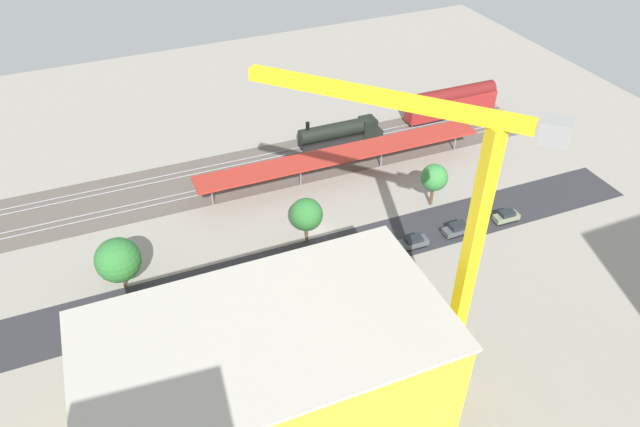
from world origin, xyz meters
The scene contains 21 objects.
ground_plane centered at (0.00, 0.00, 0.00)m, with size 160.17×160.17×0.00m, color gray.
rail_bed centered at (0.00, -20.31, 0.00)m, with size 100.10×14.38×0.01m, color #5B544C.
street_asphalt centered at (0.00, 5.25, 0.00)m, with size 100.10×9.00×0.01m, color #2D2D33.
track_rails centered at (0.00, -20.31, 0.18)m, with size 100.08×10.12×0.12m.
platform_canopy_near centered at (-9.67, -12.81, 4.36)m, with size 50.17×6.07×4.59m.
locomotive centered at (-14.59, -23.49, 1.89)m, with size 16.45×3.29×5.26m.
passenger_coach centered at (-38.52, -23.49, 3.29)m, with size 19.31×3.38×6.24m.
parked_car_0 centered at (-27.75, 8.63, 0.81)m, with size 4.12×1.90×1.82m.
parked_car_1 centered at (-19.13, 8.20, 0.78)m, with size 4.61×1.85×1.77m.
parked_car_2 centered at (-11.43, 8.21, 0.76)m, with size 4.46×1.97×1.70m.
parked_car_3 centered at (-3.07, 8.72, 0.77)m, with size 4.80×1.89×1.71m.
parked_car_4 centered at (4.89, 8.54, 0.75)m, with size 4.53×1.91×1.68m.
construction_building centered at (17.53, 28.12, 7.71)m, with size 33.60×17.97×15.42m, color yellow.
construction_roof_slab centered at (17.53, 28.12, 15.62)m, with size 34.20×18.57×0.40m, color #B7B2A8.
tower_crane centered at (-1.95, 26.95, 20.59)m, with size 20.98×22.41×33.97m.
box_truck_0 centered at (16.98, 13.61, 1.64)m, with size 8.58×2.43×3.34m.
box_truck_1 centered at (6.07, 14.70, 1.61)m, with size 9.99×3.73×3.25m.
street_tree_0 centered at (28.71, 0.12, 4.98)m, with size 5.99×5.99×7.98m.
street_tree_1 centered at (2.49, 1.05, 5.13)m, with size 4.80×4.80×7.55m.
street_tree_2 centered at (-19.35, 0.33, 5.18)m, with size 4.29×4.29×7.37m.
traffic_light centered at (8.70, 9.84, 4.65)m, with size 0.50×0.36×7.06m.
Camera 1 is at (26.96, 62.75, 56.56)m, focal length 32.94 mm.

